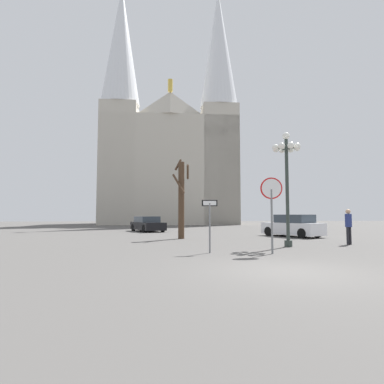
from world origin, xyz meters
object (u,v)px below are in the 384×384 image
Objects in this scene: cathedral at (170,147)px; bare_tree at (181,198)px; one_way_arrow_sign at (210,219)px; street_lamp at (287,168)px; stop_sign at (271,199)px; pedestrian_walking at (348,223)px; parked_car_far_white at (293,226)px; parked_car_near_black at (147,224)px.

cathedral reaches higher than bare_tree.
street_lamp is at bearing 25.99° from one_way_arrow_sign.
pedestrian_walking is (5.12, 3.22, -1.02)m from stop_sign.
parked_car_far_white is (6.97, 8.37, -0.64)m from one_way_arrow_sign.
bare_tree reaches higher than parked_car_far_white.
one_way_arrow_sign is (0.94, -35.69, -10.62)m from cathedral.
parked_car_far_white is 2.51× the size of pedestrian_walking.
street_lamp reaches higher than parked_car_far_white.
bare_tree is 1.07× the size of parked_car_near_black.
cathedral is 8.31× the size of parked_car_far_white.
parked_car_far_white is at bearing -36.10° from parked_car_near_black.
pedestrian_walking is at bearing 11.94° from street_lamp.
bare_tree reaches higher than pedestrian_walking.
cathedral is at bearing 83.30° from parked_car_near_black.
stop_sign reaches higher than one_way_arrow_sign.
pedestrian_walking is (8.22, -4.55, -1.46)m from bare_tree.
parked_car_near_black is 12.68m from parked_car_far_white.
parked_car_far_white is at bearing 50.23° from one_way_arrow_sign.
cathedral is 7.86× the size of parked_car_near_black.
bare_tree is at bearing -171.64° from parked_car_far_white.
stop_sign is 8.37m from bare_tree.
cathedral is 17.70× the size of one_way_arrow_sign.
pedestrian_walking reaches higher than parked_car_near_black.
bare_tree is at bearing 95.76° from one_way_arrow_sign.
parked_car_far_white is at bearing 8.36° from bare_tree.
stop_sign is 1.66× the size of pedestrian_walking.
one_way_arrow_sign is at bearing -154.01° from street_lamp.
one_way_arrow_sign is at bearing -160.21° from pedestrian_walking.
stop_sign reaches higher than parked_car_far_white.
street_lamp reaches higher than bare_tree.
stop_sign is 3.41m from street_lamp.
parked_car_near_black is (-2.54, 8.60, -1.91)m from bare_tree.
parked_car_near_black is at bearing 143.90° from parked_car_far_white.
cathedral is 29.97m from bare_tree.
street_lamp is at bearing -62.27° from parked_car_near_black.
stop_sign is at bearing -123.69° from street_lamp.
street_lamp is at bearing -114.67° from parked_car_far_white.
cathedral reaches higher than parked_car_far_white.
parked_car_near_black is 17.00m from pedestrian_walking.
cathedral is at bearing 91.51° from one_way_arrow_sign.
parked_car_far_white is at bearing 95.24° from pedestrian_walking.
one_way_arrow_sign is 7.96m from pedestrian_walking.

